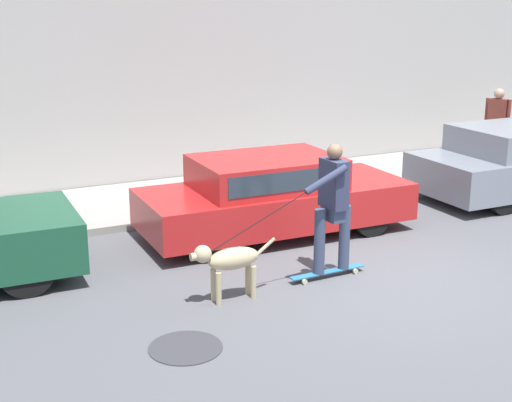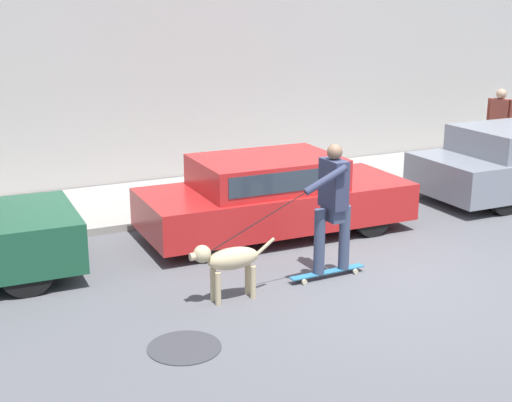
{
  "view_description": "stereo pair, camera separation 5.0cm",
  "coord_description": "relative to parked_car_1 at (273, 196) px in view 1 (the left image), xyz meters",
  "views": [
    {
      "loc": [
        -5.27,
        -7.1,
        3.52
      ],
      "look_at": [
        -1.27,
        1.02,
        0.95
      ],
      "focal_mm": 50.0,
      "sensor_mm": 36.0,
      "label": 1
    },
    {
      "loc": [
        -5.22,
        -7.13,
        3.52
      ],
      "look_at": [
        -1.27,
        1.02,
        0.95
      ],
      "focal_mm": 50.0,
      "sensor_mm": 36.0,
      "label": 2
    }
  ],
  "objects": [
    {
      "name": "pedestrian_with_bag",
      "position": [
        6.36,
        1.92,
        0.41
      ],
      "size": [
        0.39,
        0.62,
        1.59
      ],
      "rotation": [
        0.0,
        0.0,
        0.47
      ],
      "color": "#28282D",
      "rests_on": "sidewalk_curb"
    },
    {
      "name": "manhole_cover",
      "position": [
        -2.57,
        -2.95,
        -0.6
      ],
      "size": [
        0.78,
        0.78,
        0.01
      ],
      "color": "#38383D",
      "rests_on": "ground_plane"
    },
    {
      "name": "skateboarder",
      "position": [
        -0.15,
        -1.92,
        0.41
      ],
      "size": [
        2.35,
        0.59,
        1.78
      ],
      "rotation": [
        0.0,
        0.0,
        3.17
      ],
      "color": "beige",
      "rests_on": "ground_plane"
    },
    {
      "name": "parked_car_1",
      "position": [
        0.0,
        0.0,
        0.0
      ],
      "size": [
        4.19,
        1.74,
        1.23
      ],
      "rotation": [
        0.0,
        0.0,
        -0.02
      ],
      "color": "black",
      "rests_on": "ground_plane"
    },
    {
      "name": "back_wall",
      "position": [
        0.39,
        3.83,
        2.2
      ],
      "size": [
        32.0,
        0.3,
        5.6
      ],
      "color": "#B2ADA8",
      "rests_on": "ground_plane"
    },
    {
      "name": "dog",
      "position": [
        -1.65,
        -2.02,
        -0.09
      ],
      "size": [
        1.12,
        0.28,
        0.76
      ],
      "rotation": [
        0.0,
        0.0,
        3.15
      ],
      "color": "tan",
      "rests_on": "ground_plane"
    },
    {
      "name": "sidewalk_curb",
      "position": [
        0.39,
        2.38,
        -0.54
      ],
      "size": [
        30.0,
        2.56,
        0.12
      ],
      "color": "gray",
      "rests_on": "ground_plane"
    },
    {
      "name": "ground_plane",
      "position": [
        0.39,
        -2.23,
        -0.6
      ],
      "size": [
        36.0,
        36.0,
        0.0
      ],
      "primitive_type": "plane",
      "color": "#545459"
    }
  ]
}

